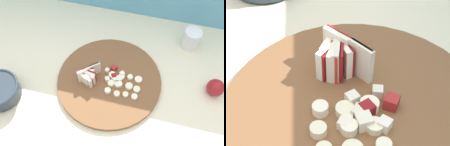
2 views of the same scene
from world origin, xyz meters
TOP-DOWN VIEW (x-y plane):
  - cutting_board at (-0.05, -0.01)m, footprint 0.42×0.42m
  - apple_wedge_fan at (-0.12, -0.03)m, footprint 0.08×0.09m
  - apple_dice_pile at (-0.03, 0.00)m, footprint 0.08×0.10m
  - banana_slice_rows at (0.01, -0.03)m, footprint 0.14×0.11m

SIDE VIEW (x-z plane):
  - cutting_board at x=-0.05m, z-range 0.88..0.90m
  - banana_slice_rows at x=0.01m, z-range 0.90..0.91m
  - apple_dice_pile at x=-0.03m, z-range 0.90..0.92m
  - apple_wedge_fan at x=-0.12m, z-range 0.89..0.96m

